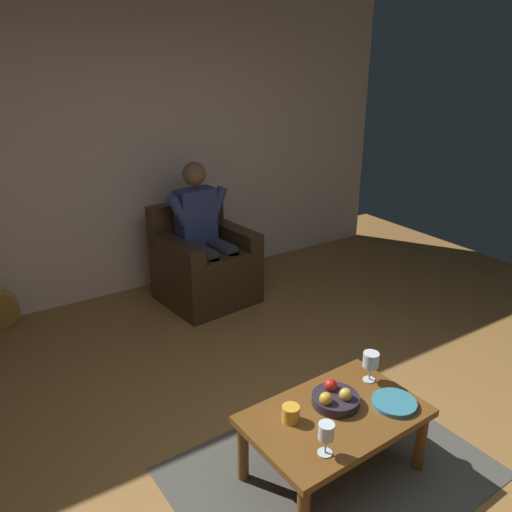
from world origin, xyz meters
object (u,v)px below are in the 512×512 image
armchair (204,266)px  coffee_table (335,422)px  decorative_dish (394,403)px  wine_glass_far (326,433)px  fruit_bowl (335,398)px  wine_glass_near (371,361)px  candle_jar (291,413)px  person_seated (204,230)px

armchair → coffee_table: 2.30m
coffee_table → decorative_dish: (-0.31, 0.12, 0.07)m
wine_glass_far → decorative_dish: (-0.53, -0.07, -0.10)m
armchair → decorative_dish: armchair is taller
wine_glass_far → fruit_bowl: 0.38m
wine_glass_near → decorative_dish: wine_glass_near is taller
decorative_dish → candle_jar: bearing=-20.2°
armchair → coffee_table: bearing=73.6°
candle_jar → coffee_table: bearing=160.4°
candle_jar → decorative_dish: bearing=159.8°
person_seated → decorative_dish: person_seated is taller
candle_jar → fruit_bowl: bearing=175.6°
armchair → fruit_bowl: (0.36, 2.21, 0.10)m
wine_glass_far → armchair: bearing=-104.6°
armchair → candle_jar: size_ratio=9.72×
fruit_bowl → candle_jar: 0.27m
wine_glass_far → decorative_dish: wine_glass_far is taller
wine_glass_near → candle_jar: (0.58, 0.04, -0.08)m
fruit_bowl → coffee_table: bearing=50.7°
coffee_table → wine_glass_far: bearing=39.9°
coffee_table → candle_jar: (0.23, -0.08, 0.10)m
person_seated → wine_glass_near: person_seated is taller
armchair → fruit_bowl: 2.24m
wine_glass_near → candle_jar: size_ratio=1.96×
person_seated → candle_jar: (0.64, 2.17, -0.24)m
person_seated → decorative_dish: size_ratio=5.37×
armchair → person_seated: 0.35m
armchair → wine_glass_near: 2.16m
fruit_bowl → decorative_dish: 0.31m
wine_glass_near → candle_jar: 0.58m
candle_jar → armchair: bearing=-106.2°
coffee_table → decorative_dish: decorative_dish is taller
wine_glass_far → candle_jar: (-0.00, -0.27, -0.07)m
wine_glass_far → fruit_bowl: size_ratio=0.67×
armchair → coffee_table: armchair is taller
decorative_dish → armchair: bearing=-92.5°
person_seated → wine_glass_far: 2.53m
person_seated → wine_glass_near: (0.06, 2.14, -0.16)m
coffee_table → wine_glass_far: wine_glass_far is taller
wine_glass_near → decorative_dish: bearing=79.0°
fruit_bowl → candle_jar: size_ratio=2.77×
decorative_dish → wine_glass_near: bearing=-101.0°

